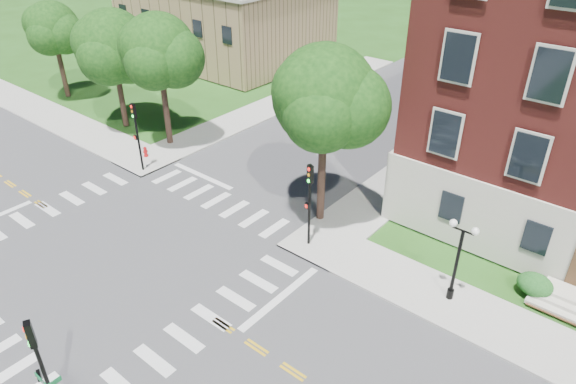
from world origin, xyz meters
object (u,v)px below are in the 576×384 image
Objects in this scene: twin_lamp_west at (458,257)px; fire_hydrant at (145,152)px; traffic_signal_se at (39,361)px; traffic_signal_nw at (136,129)px; traffic_signal_ne at (310,195)px.

twin_lamp_west reaches higher than fire_hydrant.
twin_lamp_west is at bearing 61.39° from traffic_signal_se.
traffic_signal_nw is 6.40× the size of fire_hydrant.
fire_hydrant is at bearing 136.99° from traffic_signal_nw.
twin_lamp_west is at bearing 6.08° from traffic_signal_ne.
traffic_signal_se and traffic_signal_nw have the same top height.
traffic_signal_ne is 1.00× the size of traffic_signal_nw.
traffic_signal_ne is at bearing 88.10° from traffic_signal_se.
traffic_signal_ne is at bearing 2.02° from traffic_signal_nw.
twin_lamp_west is 5.64× the size of fire_hydrant.
traffic_signal_ne is 15.73m from fire_hydrant.
traffic_signal_se and traffic_signal_ne have the same top height.
traffic_signal_se is 1.13× the size of twin_lamp_west.
twin_lamp_west is at bearing -0.21° from fire_hydrant.
traffic_signal_ne is 7.85m from twin_lamp_west.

